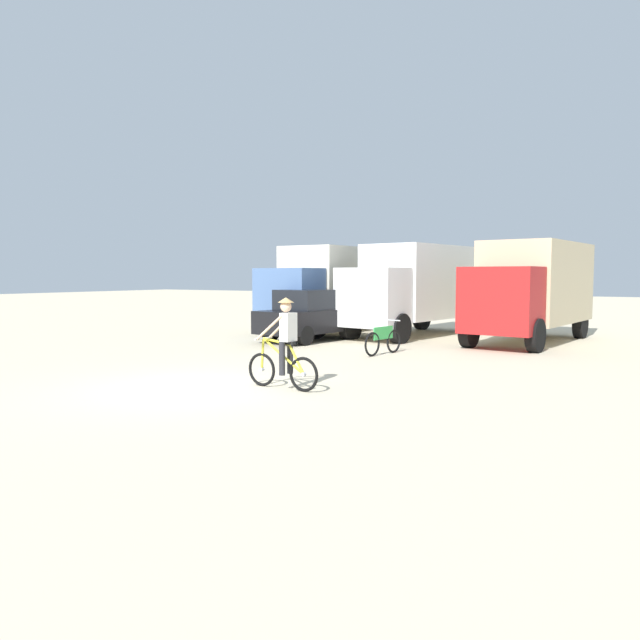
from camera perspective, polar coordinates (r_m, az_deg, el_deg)
ground_plane at (r=12.29m, az=-12.35°, el=-6.38°), size 120.00×120.00×0.00m
box_truck_cream_rv at (r=23.91m, az=1.15°, el=3.39°), size 2.81×6.89×3.35m
box_truck_white_box at (r=22.66m, az=9.08°, el=3.28°), size 3.38×7.03×3.35m
box_truck_tan_camper at (r=21.33m, az=19.50°, el=3.03°), size 3.15×6.98×3.35m
sedan_parked at (r=20.60m, az=-0.73°, el=0.48°), size 2.45×4.44×1.76m
cyclist_orange_shirt at (r=11.83m, az=-3.41°, el=-2.55°), size 1.73×0.52×1.82m
bicycle_spare at (r=17.09m, az=6.04°, el=-1.96°), size 0.53×1.71×0.97m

